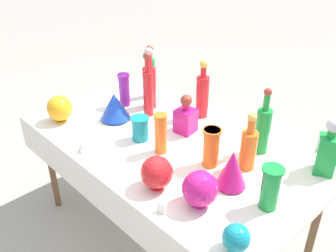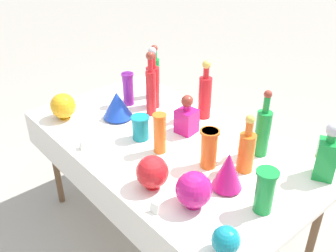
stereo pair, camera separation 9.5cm
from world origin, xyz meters
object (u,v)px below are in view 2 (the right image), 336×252
(tall_bottle_3, at_px, (151,88))
(round_bowl_2, at_px, (152,172))
(square_decanter_0, at_px, (327,155))
(slender_vase_0, at_px, (128,88))
(slender_vase_4, at_px, (160,132))
(round_bowl_3, at_px, (226,240))
(tall_bottle_1, at_px, (263,131))
(slender_vase_3, at_px, (140,127))
(slender_vase_1, at_px, (265,190))
(cardboard_box_behind_left, at_px, (274,169))
(tall_bottle_4, at_px, (155,74))
(square_decanter_1, at_px, (187,118))
(fluted_vase_0, at_px, (117,105))
(tall_bottle_5, at_px, (247,149))
(round_bowl_1, at_px, (63,106))
(tall_bottle_0, at_px, (153,84))
(slender_vase_2, at_px, (210,147))
(fluted_vase_1, at_px, (228,171))
(round_bowl_0, at_px, (194,190))
(tall_bottle_2, at_px, (205,94))

(tall_bottle_3, distance_m, round_bowl_2, 0.75)
(square_decanter_0, xyz_separation_m, slender_vase_0, (-1.30, -0.26, -0.01))
(slender_vase_4, xyz_separation_m, round_bowl_3, (0.71, -0.26, -0.06))
(tall_bottle_1, bearing_deg, slender_vase_3, -144.13)
(slender_vase_1, height_order, cardboard_box_behind_left, slender_vase_1)
(tall_bottle_4, relative_size, square_decanter_1, 1.54)
(fluted_vase_0, distance_m, round_bowl_2, 0.73)
(tall_bottle_5, bearing_deg, slender_vase_4, -151.78)
(tall_bottle_3, xyz_separation_m, square_decanter_1, (0.31, 0.02, -0.09))
(tall_bottle_1, distance_m, slender_vase_4, 0.55)
(fluted_vase_0, bearing_deg, slender_vase_3, -7.51)
(tall_bottle_4, relative_size, slender_vase_0, 1.67)
(square_decanter_1, xyz_separation_m, fluted_vase_0, (-0.42, -0.21, -0.00))
(tall_bottle_5, height_order, slender_vase_3, tall_bottle_5)
(slender_vase_3, bearing_deg, slender_vase_4, -0.61)
(round_bowl_1, bearing_deg, tall_bottle_3, 54.91)
(slender_vase_1, bearing_deg, square_decanter_1, 163.85)
(square_decanter_1, bearing_deg, tall_bottle_0, 171.10)
(round_bowl_1, bearing_deg, slender_vase_1, 11.24)
(slender_vase_2, relative_size, fluted_vase_1, 1.07)
(tall_bottle_3, xyz_separation_m, round_bowl_2, (0.58, -0.46, -0.10))
(slender_vase_2, distance_m, round_bowl_1, 1.02)
(tall_bottle_0, distance_m, fluted_vase_1, 0.95)
(square_decanter_1, distance_m, slender_vase_3, 0.28)
(round_bowl_0, height_order, cardboard_box_behind_left, round_bowl_0)
(tall_bottle_3, distance_m, slender_vase_2, 0.66)
(slender_vase_2, bearing_deg, tall_bottle_5, 38.17)
(tall_bottle_2, height_order, slender_vase_4, tall_bottle_2)
(tall_bottle_0, bearing_deg, square_decanter_1, -8.90)
(tall_bottle_4, height_order, cardboard_box_behind_left, tall_bottle_4)
(tall_bottle_4, relative_size, slender_vase_2, 1.75)
(round_bowl_2, bearing_deg, tall_bottle_5, 65.40)
(slender_vase_4, bearing_deg, square_decanter_1, 102.77)
(slender_vase_3, bearing_deg, tall_bottle_3, 129.71)
(tall_bottle_2, bearing_deg, slender_vase_2, -42.82)
(square_decanter_0, relative_size, round_bowl_3, 2.50)
(tall_bottle_1, height_order, cardboard_box_behind_left, tall_bottle_1)
(square_decanter_0, bearing_deg, tall_bottle_3, -167.54)
(square_decanter_0, height_order, round_bowl_0, square_decanter_0)
(slender_vase_0, height_order, slender_vase_1, slender_vase_0)
(square_decanter_1, distance_m, fluted_vase_0, 0.47)
(square_decanter_0, height_order, fluted_vase_1, square_decanter_0)
(tall_bottle_0, relative_size, round_bowl_3, 3.38)
(tall_bottle_3, relative_size, fluted_vase_1, 2.12)
(square_decanter_0, bearing_deg, cardboard_box_behind_left, 134.77)
(fluted_vase_0, xyz_separation_m, cardboard_box_behind_left, (0.54, 1.08, -0.72))
(fluted_vase_0, bearing_deg, round_bowl_3, -14.14)
(slender_vase_4, xyz_separation_m, round_bowl_1, (-0.69, -0.22, -0.03))
(tall_bottle_4, xyz_separation_m, round_bowl_1, (-0.12, -0.65, -0.08))
(tall_bottle_0, distance_m, slender_vase_4, 0.55)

